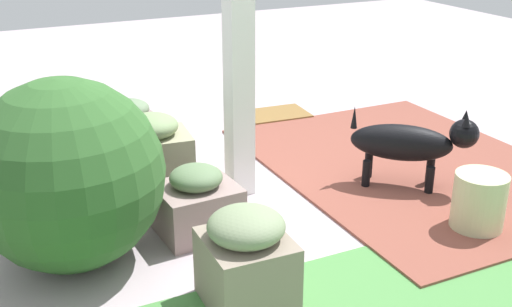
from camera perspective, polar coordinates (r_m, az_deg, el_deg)
ground_plane at (r=4.20m, az=1.05°, el=-2.32°), size 12.00×12.00×0.00m
brick_path at (r=4.52m, az=13.68°, el=-1.07°), size 1.80×2.40×0.02m
porch_pillar at (r=3.69m, az=-1.60°, el=13.00°), size 0.14×0.14×2.31m
stone_planter_nearest at (r=4.67m, az=-11.17°, el=2.20°), size 0.41×0.44×0.40m
stone_planter_near at (r=4.05m, az=-9.17°, el=-0.04°), size 0.50×0.41×0.49m
stone_planter_mid at (r=3.51m, az=-5.29°, el=-4.41°), size 0.44×0.40×0.39m
stone_planter_far at (r=2.88m, az=-0.87°, el=-9.40°), size 0.38×0.41×0.48m
round_shrub at (r=3.23m, az=-16.50°, el=-1.83°), size 0.96×0.96×0.96m
terracotta_pot_spiky at (r=4.13m, az=-19.68°, el=0.85°), size 0.24×0.24×0.70m
dog at (r=4.08m, az=13.58°, el=0.96°), size 0.67×0.61×0.53m
ceramic_urn at (r=3.73m, az=19.25°, el=-4.13°), size 0.29×0.29×0.33m
doormat at (r=5.39m, az=1.40°, el=3.44°), size 0.63×0.41×0.03m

